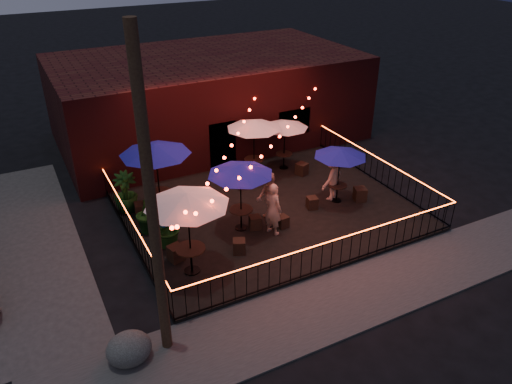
% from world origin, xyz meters
% --- Properties ---
extents(ground, '(110.00, 110.00, 0.00)m').
position_xyz_m(ground, '(0.00, 0.00, 0.00)').
color(ground, black).
rests_on(ground, ground).
extents(patio, '(10.00, 8.00, 0.15)m').
position_xyz_m(patio, '(0.00, 2.00, 0.07)').
color(patio, black).
rests_on(patio, ground).
extents(sidewalk, '(18.00, 2.50, 0.05)m').
position_xyz_m(sidewalk, '(0.00, -3.25, 0.03)').
color(sidewalk, '#3E3C39').
rests_on(sidewalk, ground).
extents(brick_building, '(14.00, 8.00, 4.00)m').
position_xyz_m(brick_building, '(1.00, 9.99, 2.00)').
color(brick_building, '#3A0F10').
rests_on(brick_building, ground).
extents(utility_pole, '(0.26, 0.26, 8.00)m').
position_xyz_m(utility_pole, '(-5.40, -2.60, 4.00)').
color(utility_pole, '#331F15').
rests_on(utility_pole, ground).
extents(fence_front, '(10.00, 0.04, 1.04)m').
position_xyz_m(fence_front, '(0.00, -2.00, 0.66)').
color(fence_front, black).
rests_on(fence_front, patio).
extents(fence_left, '(0.04, 8.00, 1.04)m').
position_xyz_m(fence_left, '(-5.00, 2.00, 0.66)').
color(fence_left, black).
rests_on(fence_left, patio).
extents(fence_right, '(0.04, 8.00, 1.04)m').
position_xyz_m(fence_right, '(5.00, 2.00, 0.66)').
color(fence_right, black).
rests_on(fence_right, patio).
extents(festoon_lights, '(10.02, 8.72, 1.32)m').
position_xyz_m(festoon_lights, '(-1.01, 1.70, 2.52)').
color(festoon_lights, red).
rests_on(festoon_lights, ground).
extents(cafe_table_0, '(2.78, 2.78, 2.70)m').
position_xyz_m(cafe_table_0, '(-3.80, -0.17, 2.62)').
color(cafe_table_0, black).
rests_on(cafe_table_0, patio).
extents(cafe_table_1, '(3.21, 3.21, 2.73)m').
position_xyz_m(cafe_table_1, '(-3.55, 3.58, 2.64)').
color(cafe_table_1, black).
rests_on(cafe_table_1, patio).
extents(cafe_table_2, '(2.46, 2.46, 2.43)m').
position_xyz_m(cafe_table_2, '(-1.42, 1.32, 2.37)').
color(cafe_table_2, black).
rests_on(cafe_table_2, patio).
extents(cafe_table_3, '(2.29, 2.29, 2.45)m').
position_xyz_m(cafe_table_3, '(0.82, 4.72, 2.39)').
color(cafe_table_3, black).
rests_on(cafe_table_3, patio).
extents(cafe_table_4, '(2.39, 2.39, 2.15)m').
position_xyz_m(cafe_table_4, '(2.63, 1.40, 2.11)').
color(cafe_table_4, black).
rests_on(cafe_table_4, patio).
extents(cafe_table_5, '(2.56, 2.56, 2.15)m').
position_xyz_m(cafe_table_5, '(2.29, 4.80, 2.11)').
color(cafe_table_5, black).
rests_on(cafe_table_5, patio).
extents(bistro_chair_0, '(0.52, 0.52, 0.50)m').
position_xyz_m(bistro_chair_0, '(-4.04, 0.60, 0.40)').
color(bistro_chair_0, black).
rests_on(bistro_chair_0, patio).
extents(bistro_chair_1, '(0.52, 0.52, 0.46)m').
position_xyz_m(bistro_chair_1, '(-2.11, 0.05, 0.38)').
color(bistro_chair_1, black).
rests_on(bistro_chair_1, patio).
extents(bistro_chair_2, '(0.47, 0.47, 0.50)m').
position_xyz_m(bistro_chair_2, '(-4.25, 3.73, 0.40)').
color(bistro_chair_2, black).
rests_on(bistro_chair_2, patio).
extents(bistro_chair_3, '(0.44, 0.44, 0.49)m').
position_xyz_m(bistro_chair_3, '(-2.94, 3.63, 0.40)').
color(bistro_chair_3, black).
rests_on(bistro_chair_3, patio).
extents(bistro_chair_4, '(0.48, 0.48, 0.46)m').
position_xyz_m(bistro_chair_4, '(-1.00, 1.09, 0.38)').
color(bistro_chair_4, black).
rests_on(bistro_chair_4, patio).
extents(bistro_chair_5, '(0.40, 0.40, 0.43)m').
position_xyz_m(bistro_chair_5, '(-0.13, 0.73, 0.36)').
color(bistro_chair_5, black).
rests_on(bistro_chair_5, patio).
extents(bistro_chair_6, '(0.49, 0.49, 0.51)m').
position_xyz_m(bistro_chair_6, '(-0.09, 3.97, 0.40)').
color(bistro_chair_6, black).
rests_on(bistro_chair_6, patio).
extents(bistro_chair_7, '(0.43, 0.43, 0.49)m').
position_xyz_m(bistro_chair_7, '(0.75, 4.13, 0.40)').
color(bistro_chair_7, black).
rests_on(bistro_chair_7, patio).
extents(bistro_chair_8, '(0.44, 0.44, 0.44)m').
position_xyz_m(bistro_chair_8, '(1.49, 1.35, 0.37)').
color(bistro_chair_8, black).
rests_on(bistro_chair_8, patio).
extents(bistro_chair_9, '(0.54, 0.54, 0.51)m').
position_xyz_m(bistro_chair_9, '(3.43, 1.03, 0.40)').
color(bistro_chair_9, black).
rests_on(bistro_chair_9, patio).
extents(bistro_chair_10, '(0.55, 0.55, 0.50)m').
position_xyz_m(bistro_chair_10, '(2.64, 3.91, 0.40)').
color(bistro_chair_10, black).
rests_on(bistro_chair_10, patio).
extents(bistro_chair_11, '(0.54, 0.54, 0.49)m').
position_xyz_m(bistro_chair_11, '(4.48, 3.89, 0.39)').
color(bistro_chair_11, black).
rests_on(bistro_chair_11, patio).
extents(patron_a, '(0.68, 0.81, 1.88)m').
position_xyz_m(patron_a, '(-0.60, 0.58, 1.09)').
color(patron_a, tan).
rests_on(patron_a, patio).
extents(patron_b, '(0.99, 1.13, 1.95)m').
position_xyz_m(patron_b, '(-0.46, 1.17, 1.13)').
color(patron_b, beige).
rests_on(patron_b, patio).
extents(patron_c, '(1.35, 1.10, 1.81)m').
position_xyz_m(patron_c, '(2.52, 1.63, 1.06)').
color(patron_c, beige).
rests_on(patron_c, patio).
extents(potted_shrub_a, '(1.40, 1.27, 1.36)m').
position_xyz_m(potted_shrub_a, '(-3.95, 1.54, 0.83)').
color(potted_shrub_a, '#113A11').
rests_on(potted_shrub_a, patio).
extents(potted_shrub_b, '(1.00, 0.89, 1.53)m').
position_xyz_m(potted_shrub_b, '(-4.28, 2.55, 0.91)').
color(potted_shrub_b, '#103D12').
rests_on(potted_shrub_b, patio).
extents(potted_shrub_c, '(0.85, 0.85, 1.51)m').
position_xyz_m(potted_shrub_c, '(-4.60, 4.30, 0.90)').
color(potted_shrub_c, '#18400D').
rests_on(potted_shrub_c, patio).
extents(cooler, '(0.61, 0.47, 0.75)m').
position_xyz_m(cooler, '(-3.96, 2.00, 0.53)').
color(cooler, '#0B4F9D').
rests_on(cooler, patio).
extents(boulder, '(1.00, 0.86, 0.78)m').
position_xyz_m(boulder, '(-6.35, -2.64, 0.39)').
color(boulder, '#403F3B').
rests_on(boulder, ground).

